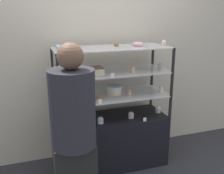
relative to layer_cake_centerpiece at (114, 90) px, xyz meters
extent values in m
plane|color=#2D2D33|center=(-0.04, -0.02, -0.93)|extent=(20.00, 20.00, 0.00)
cube|color=beige|center=(-0.04, 0.37, 0.37)|extent=(8.00, 0.05, 2.60)
cube|color=black|center=(-0.04, -0.02, -0.63)|extent=(1.26, 0.51, 0.61)
cube|color=black|center=(-0.66, 0.22, -0.19)|extent=(0.02, 0.02, 0.27)
cube|color=black|center=(0.58, 0.22, -0.19)|extent=(0.02, 0.02, 0.27)
cube|color=black|center=(-0.66, -0.27, -0.19)|extent=(0.02, 0.02, 0.27)
cube|color=black|center=(0.58, -0.27, -0.19)|extent=(0.02, 0.02, 0.27)
cube|color=silver|center=(-0.04, -0.02, -0.06)|extent=(1.26, 0.51, 0.01)
cube|color=black|center=(-0.66, 0.22, 0.09)|extent=(0.02, 0.02, 0.27)
cube|color=black|center=(0.58, 0.22, 0.09)|extent=(0.02, 0.02, 0.27)
cube|color=black|center=(-0.66, -0.27, 0.09)|extent=(0.02, 0.02, 0.27)
cube|color=black|center=(0.58, -0.27, 0.09)|extent=(0.02, 0.02, 0.27)
cube|color=silver|center=(-0.04, -0.02, 0.21)|extent=(1.26, 0.51, 0.01)
cube|color=black|center=(-0.66, 0.22, 0.36)|extent=(0.02, 0.02, 0.27)
cube|color=black|center=(0.58, 0.22, 0.36)|extent=(0.02, 0.02, 0.27)
cube|color=black|center=(-0.66, -0.27, 0.36)|extent=(0.02, 0.02, 0.27)
cube|color=black|center=(0.58, -0.27, 0.36)|extent=(0.02, 0.02, 0.27)
cube|color=silver|center=(-0.04, -0.02, 0.48)|extent=(1.26, 0.51, 0.01)
cylinder|color=beige|center=(0.00, 0.00, -0.01)|extent=(0.16, 0.16, 0.08)
cylinder|color=silver|center=(0.00, 0.00, 0.04)|extent=(0.17, 0.17, 0.02)
cube|color=beige|center=(-0.27, -0.06, 0.25)|extent=(0.21, 0.17, 0.06)
cube|color=#8C5B42|center=(-0.27, -0.06, 0.29)|extent=(0.22, 0.17, 0.01)
cylinder|color=#CCB28C|center=(-0.61, -0.10, -0.31)|extent=(0.06, 0.06, 0.03)
sphere|color=white|center=(-0.61, -0.10, -0.28)|extent=(0.07, 0.07, 0.07)
cylinder|color=white|center=(-0.21, -0.15, -0.31)|extent=(0.06, 0.06, 0.03)
sphere|color=silver|center=(-0.21, -0.15, -0.28)|extent=(0.07, 0.07, 0.07)
cylinder|color=beige|center=(0.16, -0.12, -0.31)|extent=(0.06, 0.06, 0.03)
sphere|color=silver|center=(0.16, -0.12, -0.28)|extent=(0.07, 0.07, 0.07)
cylinder|color=beige|center=(0.54, -0.06, -0.31)|extent=(0.06, 0.06, 0.03)
sphere|color=white|center=(0.54, -0.06, -0.28)|extent=(0.07, 0.07, 0.07)
cube|color=white|center=(0.27, -0.26, -0.30)|extent=(0.04, 0.00, 0.04)
cylinder|color=#CCB28C|center=(-0.61, -0.15, -0.04)|extent=(0.05, 0.05, 0.02)
sphere|color=silver|center=(-0.61, -0.15, -0.01)|extent=(0.05, 0.05, 0.05)
cylinder|color=#CCB28C|center=(-0.23, -0.15, -0.04)|extent=(0.05, 0.05, 0.02)
sphere|color=#8C5B42|center=(-0.23, -0.15, -0.01)|extent=(0.05, 0.05, 0.05)
cylinder|color=white|center=(0.15, -0.07, -0.04)|extent=(0.05, 0.05, 0.02)
sphere|color=#E5996B|center=(0.15, -0.07, -0.01)|extent=(0.05, 0.05, 0.05)
cylinder|color=white|center=(0.55, -0.09, -0.04)|extent=(0.05, 0.05, 0.02)
sphere|color=#F4EAB2|center=(0.55, -0.09, -0.01)|extent=(0.05, 0.05, 0.05)
cube|color=white|center=(-0.24, -0.26, -0.03)|extent=(0.04, 0.00, 0.04)
cylinder|color=#CCB28C|center=(-0.62, -0.11, 0.24)|extent=(0.05, 0.05, 0.03)
sphere|color=#F4EAB2|center=(-0.62, -0.11, 0.27)|extent=(0.06, 0.06, 0.06)
cylinder|color=#CCB28C|center=(0.16, -0.14, 0.24)|extent=(0.05, 0.05, 0.03)
sphere|color=#E5996B|center=(0.16, -0.14, 0.27)|extent=(0.06, 0.06, 0.06)
cylinder|color=#CCB28C|center=(0.54, -0.07, 0.24)|extent=(0.05, 0.05, 0.03)
sphere|color=silver|center=(0.54, -0.07, 0.27)|extent=(0.06, 0.06, 0.06)
cube|color=white|center=(-0.11, -0.26, 0.24)|extent=(0.04, 0.00, 0.04)
cylinder|color=beige|center=(-0.62, -0.13, 0.50)|extent=(0.05, 0.05, 0.03)
sphere|color=silver|center=(-0.62, -0.13, 0.53)|extent=(0.05, 0.05, 0.05)
cylinder|color=beige|center=(-0.04, -0.16, 0.50)|extent=(0.05, 0.05, 0.03)
sphere|color=#8C5B42|center=(-0.04, -0.16, 0.53)|extent=(0.05, 0.05, 0.05)
cylinder|color=#CCB28C|center=(0.55, -0.10, 0.50)|extent=(0.05, 0.05, 0.03)
sphere|color=silver|center=(0.55, -0.10, 0.53)|extent=(0.05, 0.05, 0.05)
cube|color=white|center=(0.25, -0.26, 0.51)|extent=(0.04, 0.00, 0.04)
torus|color=#EFB2BC|center=(0.28, -0.01, 0.51)|extent=(0.13, 0.13, 0.04)
cylinder|color=#26262D|center=(-0.62, -0.75, 0.12)|extent=(0.37, 0.37, 0.64)
sphere|color=brown|center=(-0.62, -0.75, 0.54)|extent=(0.21, 0.21, 0.21)
camera|label=1|loc=(-0.94, -2.70, 0.87)|focal=42.00mm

